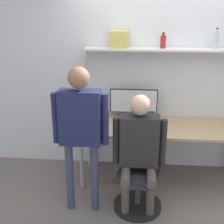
% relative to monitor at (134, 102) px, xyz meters
% --- Properties ---
extents(ground_plane, '(12.00, 12.00, 0.00)m').
position_rel_monitor_xyz_m(ground_plane, '(0.37, -0.66, -1.00)').
color(ground_plane, slate).
extents(wall_back, '(8.00, 0.06, 2.70)m').
position_rel_monitor_xyz_m(wall_back, '(0.37, 0.16, 0.35)').
color(wall_back, silver).
rests_on(wall_back, ground_plane).
extents(desk, '(2.13, 0.77, 0.77)m').
position_rel_monitor_xyz_m(desk, '(0.37, -0.25, -0.30)').
color(desk, tan).
rests_on(desk, ground_plane).
extents(shelf_unit, '(2.02, 0.26, 1.74)m').
position_rel_monitor_xyz_m(shelf_unit, '(0.37, -0.01, 0.50)').
color(shelf_unit, white).
rests_on(shelf_unit, ground_plane).
extents(monitor, '(0.64, 0.19, 0.42)m').
position_rel_monitor_xyz_m(monitor, '(0.00, 0.00, 0.00)').
color(monitor, black).
rests_on(monitor, desk).
extents(laptop, '(0.29, 0.24, 0.23)m').
position_rel_monitor_xyz_m(laptop, '(0.12, -0.42, -0.17)').
color(laptop, '#333338').
rests_on(laptop, desk).
extents(cell_phone, '(0.07, 0.15, 0.01)m').
position_rel_monitor_xyz_m(cell_phone, '(0.34, -0.45, -0.23)').
color(cell_phone, '#264C8C').
rests_on(cell_phone, desk).
extents(office_chair, '(0.56, 0.56, 0.93)m').
position_rel_monitor_xyz_m(office_chair, '(0.10, -0.91, -0.72)').
color(office_chair, black).
rests_on(office_chair, ground_plane).
extents(person_seated, '(0.59, 0.47, 1.38)m').
position_rel_monitor_xyz_m(person_seated, '(0.09, -0.95, -0.18)').
color(person_seated, '#4C473D').
rests_on(person_seated, ground_plane).
extents(person_standing, '(0.61, 0.23, 1.69)m').
position_rel_monitor_xyz_m(person_standing, '(-0.55, -1.00, 0.08)').
color(person_standing, '#38425B').
rests_on(person_standing, ground_plane).
extents(bottle_red, '(0.07, 0.07, 0.20)m').
position_rel_monitor_xyz_m(bottle_red, '(0.35, -0.01, 0.82)').
color(bottle_red, maroon).
rests_on(bottle_red, shelf_unit).
extents(bottle_clear, '(0.06, 0.06, 0.26)m').
position_rel_monitor_xyz_m(bottle_clear, '(1.01, -0.01, 0.85)').
color(bottle_clear, silver).
rests_on(bottle_clear, shelf_unit).
extents(storage_box, '(0.22, 0.23, 0.22)m').
position_rel_monitor_xyz_m(storage_box, '(-0.20, -0.01, 0.84)').
color(storage_box, '#DBCC66').
rests_on(storage_box, shelf_unit).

